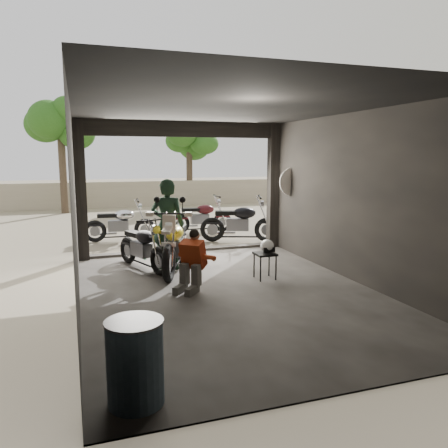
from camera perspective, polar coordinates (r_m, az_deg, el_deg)
ground at (r=7.78m, az=0.69°, el=-9.02°), size 80.00×80.00×0.00m
garage at (r=8.00m, az=-0.58°, el=0.88°), size 7.00×7.13×3.20m
boundary_wall at (r=21.21m, az=-11.88°, el=3.85°), size 18.00×0.30×1.20m
tree_left at (r=19.56m, az=-20.65°, el=13.00°), size 2.20×2.20×5.60m
tree_right at (r=21.66m, az=-4.60°, el=11.95°), size 2.20×2.20×5.00m
main_bike at (r=9.05m, az=-6.34°, el=-2.12°), size 1.54×2.18×1.35m
left_bike at (r=9.38m, az=-10.62°, el=-2.46°), size 1.25×1.82×1.14m
outside_bike_a at (r=12.62m, az=-13.42°, el=0.42°), size 1.79×0.87×1.17m
outside_bike_b at (r=13.66m, az=-2.97°, el=1.27°), size 1.75×0.78×1.17m
outside_bike_c at (r=12.19m, az=2.04°, el=0.66°), size 2.07×1.39×1.30m
rider at (r=9.23m, az=-7.37°, el=-0.08°), size 0.83×0.70×1.93m
mechanic at (r=7.75m, az=-4.42°, el=-5.02°), size 0.89×0.91×1.07m
stool at (r=8.52m, az=5.38°, el=-4.27°), size 0.39×0.39×0.53m
helmet at (r=8.54m, az=5.66°, el=-2.86°), size 0.36×0.37×0.25m
oil_drum at (r=4.47m, az=-11.52°, el=-17.45°), size 0.66×0.66×0.84m
sign_post at (r=10.89m, az=8.88°, el=3.56°), size 0.70×0.08×2.11m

